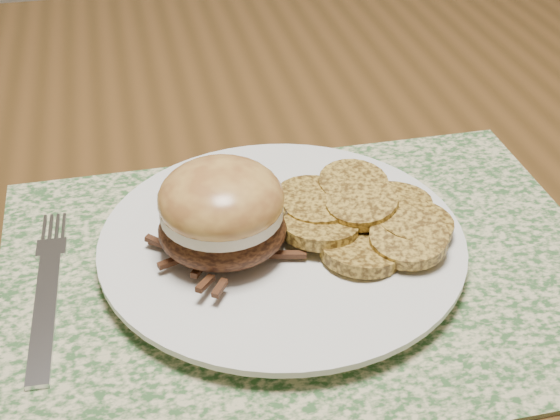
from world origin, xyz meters
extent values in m
cube|color=brown|center=(0.00, 0.00, 0.73)|extent=(1.50, 0.90, 0.04)
cube|color=#365E30|center=(-0.19, -0.18, 0.75)|extent=(0.45, 0.33, 0.00)
cylinder|color=white|center=(-0.21, -0.16, 0.76)|extent=(0.26, 0.26, 0.02)
ellipsoid|color=black|center=(-0.25, -0.17, 0.79)|extent=(0.11, 0.10, 0.04)
cylinder|color=beige|center=(-0.25, -0.17, 0.81)|extent=(0.10, 0.10, 0.01)
ellipsoid|color=#C0893F|center=(-0.25, -0.17, 0.82)|extent=(0.11, 0.11, 0.05)
cylinder|color=#B38C34|center=(-0.18, -0.13, 0.77)|extent=(0.06, 0.06, 0.01)
cylinder|color=#B38C34|center=(-0.14, -0.12, 0.78)|extent=(0.07, 0.07, 0.02)
cylinder|color=#B38C34|center=(-0.11, -0.15, 0.77)|extent=(0.08, 0.08, 0.02)
cylinder|color=#B38C34|center=(-0.18, -0.17, 0.78)|extent=(0.08, 0.08, 0.02)
cylinder|color=#B38C34|center=(-0.15, -0.16, 0.79)|extent=(0.07, 0.07, 0.02)
cylinder|color=#B38C34|center=(-0.11, -0.18, 0.78)|extent=(0.08, 0.08, 0.02)
cylinder|color=#B38C34|center=(-0.16, -0.20, 0.77)|extent=(0.08, 0.08, 0.02)
cylinder|color=#B38C34|center=(-0.12, -0.20, 0.78)|extent=(0.07, 0.07, 0.02)
cylinder|color=#B38C34|center=(-0.17, -0.15, 0.78)|extent=(0.07, 0.07, 0.01)
cylinder|color=#B38C34|center=(-0.16, -0.14, 0.77)|extent=(0.07, 0.07, 0.01)
cube|color=silver|center=(-0.38, -0.20, 0.76)|extent=(0.02, 0.13, 0.00)
cube|color=silver|center=(-0.38, -0.12, 0.76)|extent=(0.02, 0.02, 0.00)
camera|label=1|loc=(-0.31, -0.62, 1.12)|focal=50.00mm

